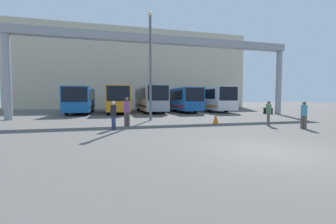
{
  "coord_description": "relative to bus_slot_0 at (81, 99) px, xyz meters",
  "views": [
    {
      "loc": [
        -5.16,
        -6.13,
        1.72
      ],
      "look_at": [
        1.06,
        17.27,
        0.3
      ],
      "focal_mm": 24.0,
      "sensor_mm": 36.0,
      "label": 1
    }
  ],
  "objects": [
    {
      "name": "pedestrian_far_center",
      "position": [
        13.09,
        -16.55,
        -0.88
      ],
      "size": [
        0.33,
        0.33,
        1.59
      ],
      "rotation": [
        0.0,
        0.0,
        0.89
      ],
      "color": "brown",
      "rests_on": "ground"
    },
    {
      "name": "bus_slot_3",
      "position": [
        12.52,
        0.31,
        0.03
      ],
      "size": [
        2.44,
        11.32,
        3.04
      ],
      "color": "#1959A5",
      "rests_on": "ground"
    },
    {
      "name": "bus_slot_0",
      "position": [
        0.0,
        0.0,
        0.0
      ],
      "size": [
        2.63,
        10.7,
        2.99
      ],
      "color": "#1959A5",
      "rests_on": "ground"
    },
    {
      "name": "ground_plane",
      "position": [
        8.35,
        -22.6,
        -1.73
      ],
      "size": [
        200.0,
        200.0,
        0.0
      ],
      "primitive_type": "plane",
      "color": "#514F4C"
    },
    {
      "name": "pedestrian_mid_left",
      "position": [
        4.3,
        -14.5,
        -0.77
      ],
      "size": [
        0.37,
        0.37,
        1.8
      ],
      "rotation": [
        0.0,
        0.0,
        0.4
      ],
      "color": "brown",
      "rests_on": "ground"
    },
    {
      "name": "traffic_cone",
      "position": [
        10.37,
        -14.59,
        -1.36
      ],
      "size": [
        0.39,
        0.39,
        0.74
      ],
      "color": "orange",
      "rests_on": "ground"
    },
    {
      "name": "overhead_gantry",
      "position": [
        8.35,
        -7.84,
        4.59
      ],
      "size": [
        26.66,
        0.8,
        7.62
      ],
      "color": "gray",
      "rests_on": "ground"
    },
    {
      "name": "tire_stack",
      "position": [
        20.84,
        -6.92,
        -1.37
      ],
      "size": [
        1.04,
        1.04,
        0.72
      ],
      "color": "black",
      "rests_on": "ground"
    },
    {
      "name": "lamp_post",
      "position": [
        6.44,
        -11.04,
        2.91
      ],
      "size": [
        0.36,
        0.36,
        8.55
      ],
      "color": "#595B60",
      "rests_on": "ground"
    },
    {
      "name": "pedestrian_near_center",
      "position": [
        3.45,
        -15.82,
        -0.89
      ],
      "size": [
        0.33,
        0.33,
        1.58
      ],
      "rotation": [
        0.0,
        0.0,
        4.32
      ],
      "color": "navy",
      "rests_on": "ground"
    },
    {
      "name": "bus_slot_4",
      "position": [
        16.69,
        0.53,
        0.14
      ],
      "size": [
        2.62,
        11.76,
        3.24
      ],
      "color": "silver",
      "rests_on": "ground"
    },
    {
      "name": "pedestrian_near_right",
      "position": [
        14.06,
        -18.31,
        -0.89
      ],
      "size": [
        0.33,
        0.33,
        1.58
      ],
      "rotation": [
        0.0,
        0.0,
        2.37
      ],
      "color": "brown",
      "rests_on": "ground"
    },
    {
      "name": "bus_slot_2",
      "position": [
        8.35,
        -0.01,
        0.15
      ],
      "size": [
        2.55,
        10.67,
        3.26
      ],
      "color": "#999EA5",
      "rests_on": "ground"
    },
    {
      "name": "building_backdrop",
      "position": [
        8.35,
        17.6,
        5.47
      ],
      "size": [
        42.56,
        12.0,
        14.39
      ],
      "color": "beige",
      "rests_on": "ground"
    },
    {
      "name": "bus_slot_1",
      "position": [
        4.17,
        -0.32,
        0.09
      ],
      "size": [
        2.57,
        10.06,
        3.16
      ],
      "color": "orange",
      "rests_on": "ground"
    }
  ]
}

